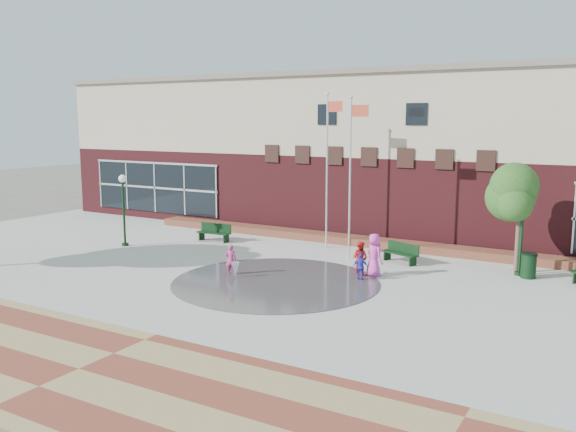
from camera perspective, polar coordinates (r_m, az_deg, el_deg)
The scene contains 20 objects.
ground at distance 22.38m, azimuth -5.21°, elevation -7.99°, with size 120.00×120.00×0.00m, color #666056.
plaza_concrete at distance 25.62m, azimuth -0.00°, elevation -5.74°, with size 46.00×18.00×0.01m, color #A8A8A0.
paver_band at distance 17.50m, azimuth -18.98°, elevation -13.41°, with size 46.00×6.00×0.01m, color brown.
splash_pad at distance 24.79m, azimuth -1.17°, elevation -6.25°, with size 8.40×8.40×0.01m, color #383A3D.
library_building at distance 37.09m, azimuth 10.60°, elevation 5.96°, with size 44.40×10.40×9.20m.
flower_bed at distance 32.24m, azimuth 6.83°, elevation -2.73°, with size 26.00×1.20×0.40m, color maroon.
flagpole_left at distance 30.77m, azimuth 3.74°, elevation 4.98°, with size 0.92×0.16×7.85m.
flagpole_right at distance 28.47m, azimuth 5.92°, elevation 4.40°, with size 0.94×0.15×7.62m.
lamp_left at distance 32.55m, azimuth -15.15°, elevation 1.27°, with size 0.39×0.39×3.73m.
lamp_right at distance 27.19m, azimuth 21.08°, elevation -0.22°, with size 0.42×0.42×3.95m.
bench_left at distance 33.16m, azimuth -6.94°, elevation -1.85°, with size 1.95×0.61×0.97m.
bench_mid at distance 28.48m, azimuth 10.45°, elevation -3.77°, with size 1.90×1.14×0.92m.
trash_can at distance 27.21m, azimuth 21.59°, elevation -4.34°, with size 0.66×0.66×1.08m.
tree_mid at distance 27.40m, azimuth 20.94°, elevation 2.12°, with size 2.87×2.87×4.83m.
water_jet_a at distance 25.57m, azimuth -4.93°, elevation -5.82°, with size 0.33×0.33×0.65m, color white.
water_jet_b at distance 26.08m, azimuth -4.85°, elevation -5.52°, with size 0.22×0.22×0.50m, color white.
child_splash at distance 25.96m, azimuth -5.36°, elevation -4.10°, with size 0.48×0.31×1.31m, color #C63779.
adult_red at distance 25.88m, azimuth 6.76°, elevation -3.98°, with size 0.72×0.56×1.48m, color red.
adult_pink at distance 25.80m, azimuth 8.07°, elevation -3.65°, with size 0.89×0.58×1.83m, color #E544B4.
child_blue at distance 25.13m, azimuth 6.83°, elevation -4.77°, with size 0.67×0.28×1.14m, color #3235C5.
Camera 1 is at (12.47, -17.40, 6.55)m, focal length 38.00 mm.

